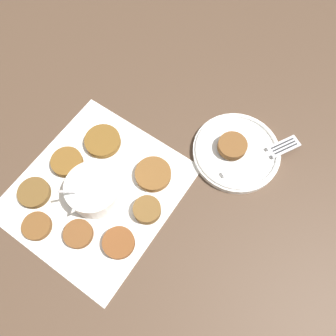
{
  "coord_description": "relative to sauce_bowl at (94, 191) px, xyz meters",
  "views": [
    {
      "loc": [
        0.12,
        0.22,
        0.66
      ],
      "look_at": [
        -0.11,
        0.07,
        0.02
      ],
      "focal_mm": 35.0,
      "sensor_mm": 36.0,
      "label": 1
    }
  ],
  "objects": [
    {
      "name": "ground_plane",
      "position": [
        -0.02,
        0.03,
        -0.03
      ],
      "size": [
        4.0,
        4.0,
        0.0
      ],
      "primitive_type": "plane",
      "color": "#4C3828"
    },
    {
      "name": "napkin",
      "position": [
        -0.01,
        -0.0,
        -0.02
      ],
      "size": [
        0.35,
        0.32,
        0.0
      ],
      "color": "silver",
      "rests_on": "ground_plane"
    },
    {
      "name": "sauce_bowl",
      "position": [
        0.0,
        0.0,
        0.0
      ],
      "size": [
        0.12,
        0.11,
        0.09
      ],
      "color": "white",
      "rests_on": "napkin"
    },
    {
      "name": "fritter_0",
      "position": [
        0.07,
        -0.11,
        -0.02
      ],
      "size": [
        0.07,
        0.07,
        0.01
      ],
      "color": "brown",
      "rests_on": "napkin"
    },
    {
      "name": "fritter_1",
      "position": [
        -0.11,
        -0.06,
        -0.01
      ],
      "size": [
        0.08,
        0.08,
        0.02
      ],
      "color": "brown",
      "rests_on": "napkin"
    },
    {
      "name": "fritter_2",
      "position": [
        -0.1,
        0.08,
        -0.01
      ],
      "size": [
        0.08,
        0.08,
        0.02
      ],
      "color": "brown",
      "rests_on": "napkin"
    },
    {
      "name": "fritter_3",
      "position": [
        -0.03,
        -0.09,
        -0.01
      ],
      "size": [
        0.07,
        0.07,
        0.02
      ],
      "color": "brown",
      "rests_on": "napkin"
    },
    {
      "name": "fritter_4",
      "position": [
        0.09,
        0.03,
        -0.01
      ],
      "size": [
        0.06,
        0.06,
        0.01
      ],
      "color": "brown",
      "rests_on": "napkin"
    },
    {
      "name": "fritter_5",
      "position": [
        0.12,
        -0.05,
        -0.02
      ],
      "size": [
        0.06,
        0.06,
        0.01
      ],
      "color": "brown",
      "rests_on": "napkin"
    },
    {
      "name": "fritter_6",
      "position": [
        -0.03,
        0.11,
        -0.01
      ],
      "size": [
        0.06,
        0.06,
        0.02
      ],
      "color": "brown",
      "rests_on": "napkin"
    },
    {
      "name": "fritter_7",
      "position": [
        0.06,
        0.1,
        -0.01
      ],
      "size": [
        0.06,
        0.06,
        0.02
      ],
      "color": "brown",
      "rests_on": "napkin"
    },
    {
      "name": "serving_plate",
      "position": [
        -0.25,
        0.2,
        -0.02
      ],
      "size": [
        0.19,
        0.19,
        0.02
      ],
      "color": "white",
      "rests_on": "ground_plane"
    },
    {
      "name": "fritter_on_plate",
      "position": [
        -0.25,
        0.19,
        0.0
      ],
      "size": [
        0.06,
        0.06,
        0.02
      ],
      "color": "brown",
      "rests_on": "serving_plate"
    },
    {
      "name": "fork",
      "position": [
        -0.28,
        0.26,
        -0.0
      ],
      "size": [
        0.17,
        0.11,
        0.0
      ],
      "color": "silver",
      "rests_on": "serving_plate"
    }
  ]
}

